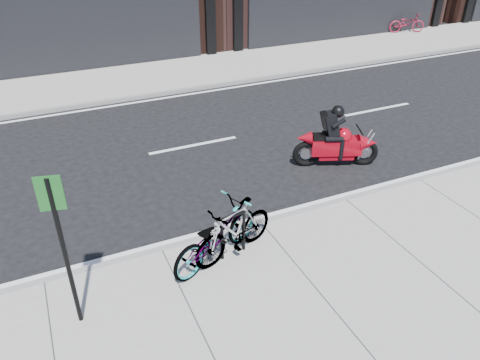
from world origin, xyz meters
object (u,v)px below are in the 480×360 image
bicycle_front (216,235)px  motorcycle (340,142)px  bicycle_rear (234,230)px  sign_post (62,241)px  bicycle_far (407,23)px  bike_rack (233,231)px

bicycle_front → motorcycle: (4.04, 2.16, -0.02)m
bicycle_rear → sign_post: 2.91m
bicycle_far → bicycle_rear: bearing=149.1°
motorcycle → bicycle_rear: bearing=-127.8°
bicycle_rear → bicycle_front: bearing=-108.5°
bicycle_far → sign_post: (-16.78, -12.05, 1.05)m
motorcycle → bicycle_far: motorcycle is taller
bicycle_far → sign_post: bearing=145.3°
bike_rack → motorcycle: motorcycle is taller
bicycle_rear → bicycle_far: bicycle_rear is taller
motorcycle → bicycle_far: 14.02m
motorcycle → sign_post: (-6.41, -2.61, 0.99)m
bike_rack → bicycle_rear: bicycle_rear is taller
motorcycle → bicycle_far: bearing=64.3°
bicycle_front → bicycle_far: (14.41, 11.60, -0.08)m
bike_rack → bicycle_far: bicycle_far is taller
bicycle_rear → motorcycle: 4.29m
bike_rack → bicycle_front: 0.32m
bicycle_far → sign_post: 20.68m
bike_rack → bicycle_rear: size_ratio=0.49×
bicycle_front → bike_rack: bearing=-114.7°
bicycle_front → sign_post: sign_post is taller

